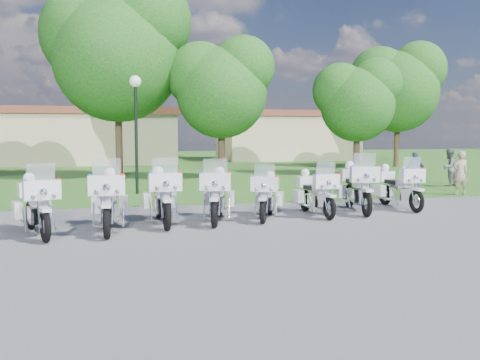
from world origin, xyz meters
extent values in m
plane|color=#5B5B61|center=(0.00, 0.00, 0.00)|extent=(100.00, 100.00, 0.00)
cube|color=#255C1D|center=(0.00, 27.00, 0.00)|extent=(100.00, 48.00, 0.01)
torus|color=black|center=(-4.81, -2.13, 0.35)|extent=(0.35, 0.72, 0.71)
torus|color=black|center=(-5.35, -0.41, 0.35)|extent=(0.35, 0.72, 0.71)
cube|color=white|center=(-4.80, -2.15, 0.72)|extent=(0.32, 0.50, 0.07)
cube|color=white|center=(-4.88, -1.90, 1.11)|extent=(0.80, 0.47, 0.42)
cube|color=silver|center=(-4.90, -1.84, 1.48)|extent=(0.60, 0.30, 0.40)
sphere|color=red|center=(-4.54, -1.86, 1.31)|extent=(0.10, 0.10, 0.10)
sphere|color=#1426E5|center=(-5.19, -2.06, 1.31)|extent=(0.10, 0.10, 0.10)
cube|color=silver|center=(-5.09, -1.25, 0.48)|extent=(0.52, 0.67, 0.36)
cube|color=white|center=(-5.01, -1.49, 0.85)|extent=(0.49, 0.63, 0.23)
cube|color=black|center=(-5.18, -0.95, 0.83)|extent=(0.54, 0.73, 0.13)
cube|color=white|center=(-5.00, -0.47, 0.53)|extent=(0.35, 0.58, 0.38)
cube|color=white|center=(-5.61, -0.66, 0.53)|extent=(0.35, 0.58, 0.38)
cube|color=white|center=(-5.36, -0.38, 0.97)|extent=(0.61, 0.56, 0.34)
sphere|color=white|center=(-5.36, -0.38, 1.25)|extent=(0.28, 0.28, 0.28)
torus|color=black|center=(-3.53, -2.03, 0.37)|extent=(0.17, 0.75, 0.75)
torus|color=black|center=(-3.47, -0.13, 0.37)|extent=(0.17, 0.75, 0.75)
cube|color=white|center=(-3.54, -2.05, 0.76)|extent=(0.22, 0.50, 0.08)
cube|color=white|center=(-3.53, -1.77, 1.17)|extent=(0.81, 0.29, 0.45)
cube|color=silver|center=(-3.52, -1.70, 1.56)|extent=(0.63, 0.16, 0.42)
sphere|color=red|center=(-3.17, -1.85, 1.38)|extent=(0.10, 0.10, 0.10)
sphere|color=#1426E5|center=(-3.88, -1.82, 1.38)|extent=(0.10, 0.10, 0.10)
cube|color=silver|center=(-3.50, -1.06, 0.50)|extent=(0.40, 0.64, 0.38)
cube|color=white|center=(-3.51, -1.32, 0.89)|extent=(0.38, 0.59, 0.25)
cube|color=black|center=(-3.49, -0.72, 0.87)|extent=(0.40, 0.70, 0.13)
cube|color=white|center=(-3.14, -0.31, 0.56)|extent=(0.22, 0.59, 0.40)
cube|color=white|center=(-3.81, -0.29, 0.56)|extent=(0.22, 0.59, 0.40)
cube|color=white|center=(-3.47, -0.10, 1.03)|extent=(0.55, 0.46, 0.36)
sphere|color=white|center=(-3.47, -0.10, 1.32)|extent=(0.29, 0.29, 0.29)
torus|color=black|center=(-2.15, -1.35, 0.36)|extent=(0.16, 0.74, 0.73)
torus|color=black|center=(-2.20, 0.52, 0.36)|extent=(0.16, 0.74, 0.73)
cube|color=white|center=(-2.15, -1.37, 0.75)|extent=(0.21, 0.49, 0.08)
cube|color=white|center=(-2.16, -1.10, 1.15)|extent=(0.80, 0.28, 0.44)
cube|color=silver|center=(-2.16, -1.03, 1.54)|extent=(0.62, 0.15, 0.41)
sphere|color=red|center=(-1.81, -1.15, 1.36)|extent=(0.10, 0.10, 0.10)
sphere|color=#1426E5|center=(-2.51, -1.17, 1.36)|extent=(0.10, 0.10, 0.10)
cube|color=silver|center=(-2.18, -0.39, 0.49)|extent=(0.39, 0.62, 0.37)
cube|color=white|center=(-2.17, -0.66, 0.88)|extent=(0.37, 0.58, 0.24)
cube|color=black|center=(-2.19, -0.07, 0.86)|extent=(0.39, 0.69, 0.13)
cube|color=white|center=(-1.87, 0.36, 0.55)|extent=(0.21, 0.58, 0.39)
cube|color=white|center=(-2.53, 0.34, 0.55)|extent=(0.21, 0.58, 0.39)
cube|color=white|center=(-2.21, 0.55, 1.01)|extent=(0.54, 0.45, 0.35)
sphere|color=white|center=(-2.21, 0.55, 1.29)|extent=(0.29, 0.29, 0.29)
torus|color=black|center=(-0.98, -1.23, 0.35)|extent=(0.32, 0.73, 0.71)
torus|color=black|center=(-0.51, 0.52, 0.35)|extent=(0.32, 0.73, 0.71)
cube|color=white|center=(-0.98, -1.25, 0.73)|extent=(0.31, 0.50, 0.07)
cube|color=white|center=(-0.91, -0.99, 1.12)|extent=(0.81, 0.44, 0.43)
cube|color=silver|center=(-0.90, -0.93, 1.49)|extent=(0.61, 0.28, 0.40)
sphere|color=red|center=(-0.60, -1.14, 1.32)|extent=(0.10, 0.10, 0.10)
sphere|color=#1426E5|center=(-1.26, -0.97, 1.32)|extent=(0.10, 0.10, 0.10)
cube|color=silver|center=(-0.74, -0.33, 0.48)|extent=(0.50, 0.67, 0.36)
cube|color=white|center=(-0.80, -0.58, 0.85)|extent=(0.47, 0.62, 0.23)
cube|color=black|center=(-0.65, -0.02, 0.83)|extent=(0.52, 0.73, 0.13)
cube|color=white|center=(-0.24, 0.28, 0.53)|extent=(0.33, 0.59, 0.38)
cube|color=white|center=(-0.86, 0.45, 0.53)|extent=(0.33, 0.59, 0.38)
cube|color=white|center=(-0.50, 0.55, 0.98)|extent=(0.60, 0.54, 0.34)
sphere|color=white|center=(-0.50, 0.55, 1.26)|extent=(0.28, 0.28, 0.28)
torus|color=black|center=(0.35, -0.93, 0.32)|extent=(0.36, 0.64, 0.64)
torus|color=black|center=(0.98, 0.58, 0.32)|extent=(0.36, 0.64, 0.64)
cube|color=white|center=(0.34, -0.95, 0.65)|extent=(0.32, 0.46, 0.07)
cube|color=white|center=(0.43, -0.73, 1.01)|extent=(0.73, 0.48, 0.38)
cube|color=silver|center=(0.45, -0.67, 1.35)|extent=(0.54, 0.32, 0.36)
sphere|color=red|center=(0.69, -0.90, 1.19)|extent=(0.09, 0.09, 0.09)
sphere|color=#1426E5|center=(0.12, -0.66, 1.19)|extent=(0.09, 0.09, 0.09)
cube|color=silver|center=(0.67, -0.16, 0.43)|extent=(0.51, 0.62, 0.33)
cube|color=white|center=(0.58, -0.37, 0.77)|extent=(0.48, 0.58, 0.21)
cube|color=black|center=(0.78, 0.11, 0.75)|extent=(0.53, 0.68, 0.12)
cube|color=white|center=(1.19, 0.33, 0.48)|extent=(0.35, 0.53, 0.35)
cube|color=white|center=(0.66, 0.56, 0.48)|extent=(0.35, 0.53, 0.35)
cube|color=white|center=(0.99, 0.60, 0.89)|extent=(0.57, 0.53, 0.31)
sphere|color=white|center=(0.99, 0.60, 1.14)|extent=(0.25, 0.25, 0.25)
torus|color=black|center=(2.25, -0.74, 0.32)|extent=(0.16, 0.66, 0.65)
torus|color=black|center=(2.16, 0.92, 0.32)|extent=(0.16, 0.66, 0.65)
cube|color=white|center=(2.25, -0.76, 0.66)|extent=(0.20, 0.44, 0.07)
cube|color=white|center=(2.24, -0.52, 1.02)|extent=(0.71, 0.27, 0.39)
cube|color=silver|center=(2.23, -0.46, 1.36)|extent=(0.55, 0.15, 0.37)
sphere|color=red|center=(2.55, -0.56, 1.21)|extent=(0.09, 0.09, 0.09)
sphere|color=#1426E5|center=(1.93, -0.59, 1.21)|extent=(0.09, 0.09, 0.09)
cube|color=silver|center=(2.20, 0.11, 0.44)|extent=(0.36, 0.56, 0.33)
cube|color=white|center=(2.22, -0.13, 0.78)|extent=(0.34, 0.52, 0.21)
cube|color=black|center=(2.19, 0.40, 0.76)|extent=(0.36, 0.62, 0.12)
cube|color=white|center=(2.46, 0.78, 0.49)|extent=(0.20, 0.51, 0.35)
cube|color=white|center=(1.88, 0.75, 0.49)|extent=(0.20, 0.51, 0.35)
cube|color=white|center=(2.16, 0.94, 0.90)|extent=(0.49, 0.41, 0.31)
sphere|color=white|center=(2.16, 0.94, 1.15)|extent=(0.25, 0.25, 0.25)
torus|color=black|center=(3.44, -0.52, 0.37)|extent=(0.27, 0.76, 0.75)
torus|color=black|center=(3.78, 1.35, 0.37)|extent=(0.27, 0.76, 0.75)
cube|color=white|center=(3.44, -0.54, 0.76)|extent=(0.28, 0.52, 0.08)
cube|color=white|center=(3.49, -0.27, 1.17)|extent=(0.84, 0.40, 0.45)
cube|color=silver|center=(3.50, -0.20, 1.56)|extent=(0.64, 0.24, 0.42)
sphere|color=red|center=(3.83, -0.40, 1.38)|extent=(0.10, 0.10, 0.10)
sphere|color=#1426E5|center=(3.13, -0.27, 1.38)|extent=(0.10, 0.10, 0.10)
cube|color=silver|center=(3.61, 0.44, 0.50)|extent=(0.48, 0.68, 0.38)
cube|color=white|center=(3.57, 0.17, 0.89)|extent=(0.45, 0.63, 0.25)
cube|color=black|center=(3.67, 0.77, 0.87)|extent=(0.49, 0.75, 0.13)
cube|color=white|center=(4.08, 1.12, 0.56)|extent=(0.30, 0.61, 0.40)
cube|color=white|center=(3.42, 1.24, 0.56)|extent=(0.30, 0.61, 0.40)
cube|color=white|center=(3.78, 1.38, 1.03)|extent=(0.61, 0.53, 0.36)
sphere|color=white|center=(3.78, 1.38, 1.32)|extent=(0.29, 0.29, 0.29)
torus|color=black|center=(5.24, -0.09, 0.34)|extent=(0.16, 0.69, 0.68)
torus|color=black|center=(5.16, 1.64, 0.34)|extent=(0.16, 0.69, 0.68)
cube|color=white|center=(5.24, -0.11, 0.69)|extent=(0.20, 0.46, 0.07)
cube|color=white|center=(5.23, 0.14, 1.07)|extent=(0.74, 0.28, 0.41)
cube|color=silver|center=(5.22, 0.20, 1.43)|extent=(0.58, 0.15, 0.38)
sphere|color=red|center=(5.55, 0.10, 1.26)|extent=(0.09, 0.09, 0.09)
sphere|color=#1426E5|center=(4.90, 0.07, 1.26)|extent=(0.09, 0.09, 0.09)
cube|color=silver|center=(5.20, 0.79, 0.46)|extent=(0.37, 0.59, 0.35)
cube|color=white|center=(5.21, 0.55, 0.81)|extent=(0.35, 0.54, 0.22)
cube|color=black|center=(5.18, 1.10, 0.79)|extent=(0.38, 0.65, 0.12)
cube|color=white|center=(5.47, 1.50, 0.51)|extent=(0.21, 0.54, 0.37)
cube|color=white|center=(4.86, 1.47, 0.51)|extent=(0.21, 0.54, 0.37)
cube|color=white|center=(5.15, 1.67, 0.94)|extent=(0.51, 0.43, 0.33)
sphere|color=white|center=(5.15, 1.67, 1.20)|extent=(0.26, 0.26, 0.26)
cylinder|color=black|center=(-2.55, 6.56, 2.05)|extent=(0.12, 0.12, 4.09)
sphere|color=white|center=(-2.55, 6.56, 4.25)|extent=(0.44, 0.44, 0.44)
cylinder|color=#38281C|center=(-3.14, 14.45, 2.25)|extent=(0.36, 0.36, 4.49)
sphere|color=#154B15|center=(-3.14, 14.45, 6.13)|extent=(6.53, 6.53, 6.53)
sphere|color=#154B15|center=(-4.57, 14.96, 7.35)|extent=(4.90, 4.90, 4.90)
sphere|color=#154B15|center=(-1.61, 14.04, 7.96)|extent=(4.49, 4.49, 4.49)
cylinder|color=#38281C|center=(2.00, 12.96, 1.59)|extent=(0.36, 0.36, 3.18)
sphere|color=#154B15|center=(2.00, 12.96, 4.34)|extent=(4.63, 4.63, 4.63)
sphere|color=#154B15|center=(0.99, 13.32, 5.20)|extent=(3.47, 3.47, 3.47)
sphere|color=#154B15|center=(3.08, 12.67, 5.64)|extent=(3.18, 3.18, 3.18)
cylinder|color=#38281C|center=(9.82, 13.61, 1.42)|extent=(0.36, 0.36, 2.83)
sphere|color=#154B15|center=(9.82, 13.61, 3.86)|extent=(4.12, 4.12, 4.12)
sphere|color=#154B15|center=(8.92, 13.94, 4.63)|extent=(3.09, 3.09, 3.09)
sphere|color=#154B15|center=(10.78, 13.36, 5.02)|extent=(2.83, 2.83, 2.83)
cylinder|color=#38281C|center=(15.13, 18.65, 1.84)|extent=(0.36, 0.36, 3.68)
sphere|color=#154B15|center=(15.13, 18.65, 5.01)|extent=(5.35, 5.35, 5.35)
sphere|color=#154B15|center=(13.96, 19.06, 6.02)|extent=(4.01, 4.01, 4.01)
sphere|color=#154B15|center=(16.38, 18.31, 6.52)|extent=(3.68, 3.68, 3.68)
cube|color=#C9BB91|center=(-6.00, 28.00, 1.80)|extent=(14.00, 8.00, 3.60)
cube|color=brown|center=(-6.00, 28.00, 3.85)|extent=(14.56, 8.32, 0.50)
cube|color=#C9BB91|center=(11.00, 30.00, 1.80)|extent=(11.00, 7.00, 3.60)
cube|color=brown|center=(11.00, 30.00, 3.85)|extent=(11.44, 7.28, 0.50)
imported|color=tan|center=(9.24, 3.50, 0.82)|extent=(0.63, 0.44, 1.64)
imported|color=slate|center=(10.72, 6.37, 0.82)|extent=(0.98, 0.89, 1.63)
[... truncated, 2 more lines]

